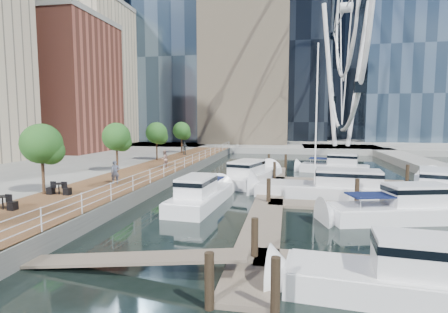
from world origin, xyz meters
TOP-DOWN VIEW (x-y plane):
  - ground at (0.00, 0.00)m, footprint 520.00×520.00m
  - boardwalk at (-9.00, 15.00)m, footprint 6.00×60.00m
  - seawall at (-6.00, 15.00)m, footprint 0.25×60.00m
  - land_far at (0.00, 102.00)m, footprint 200.00×114.00m
  - pier at (14.00, 52.00)m, footprint 14.00×12.00m
  - railing at (-6.10, 15.00)m, footprint 0.10×60.00m
  - floating_docks at (7.97, 9.98)m, footprint 16.00×34.00m
  - midrise_condos at (-33.57, 26.82)m, footprint 19.00×67.00m
  - ferris_wheel at (14.00, 52.00)m, footprint 5.80×45.60m
  - street_trees at (-11.40, 14.00)m, footprint 2.60×42.60m
  - yacht_foreground at (10.72, 5.28)m, footprint 9.33×4.73m
  - pedestrian_near at (-8.65, 8.38)m, footprint 0.76×0.69m
  - pedestrian_mid at (-8.16, 17.76)m, footprint 1.05×1.09m
  - pedestrian_far at (-10.05, 31.05)m, footprint 1.10×0.56m
  - moored_yachts at (7.09, 11.48)m, footprint 21.70×31.91m

SIDE VIEW (x-z plane):
  - ground at x=0.00m, z-range 0.00..0.00m
  - yacht_foreground at x=10.72m, z-range -1.07..1.07m
  - moored_yachts at x=7.09m, z-range -5.75..5.75m
  - floating_docks at x=7.97m, z-range -0.81..1.79m
  - boardwalk at x=-9.00m, z-range 0.00..1.00m
  - seawall at x=-6.00m, z-range 0.00..1.00m
  - land_far at x=0.00m, z-range 0.00..1.00m
  - pier at x=14.00m, z-range 0.00..1.00m
  - railing at x=-6.10m, z-range 1.00..2.05m
  - pedestrian_near at x=-8.65m, z-range 1.00..2.75m
  - pedestrian_mid at x=-8.16m, z-range 1.00..2.78m
  - pedestrian_far at x=-10.05m, z-range 1.00..2.81m
  - street_trees at x=-11.40m, z-range 1.99..6.59m
  - midrise_condos at x=-33.57m, z-range -0.58..27.42m
  - ferris_wheel at x=14.00m, z-range 2.02..49.82m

